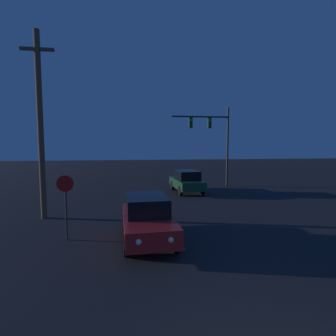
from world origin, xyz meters
name	(u,v)px	position (x,y,z in m)	size (l,w,h in m)	color
car_near	(147,218)	(-1.62, 7.12, 0.86)	(1.99, 4.31, 1.69)	#B21E1E
car_far	(187,181)	(1.95, 16.78, 0.86)	(2.08, 4.34, 1.69)	#1E4728
traffic_signal_mast	(214,134)	(4.83, 19.19, 4.51)	(5.00, 0.30, 6.81)	#2D2D2D
stop_sign	(66,196)	(-4.68, 7.53, 1.71)	(0.62, 0.07, 2.50)	#2D2D2D
utility_pole	(40,124)	(-6.53, 10.81, 4.66)	(1.54, 0.28, 9.02)	brown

